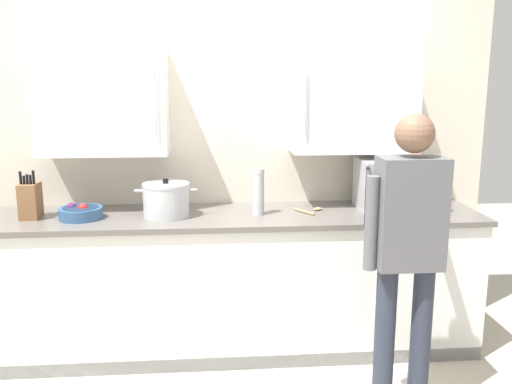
{
  "coord_description": "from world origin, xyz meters",
  "views": [
    {
      "loc": [
        -0.12,
        -2.57,
        1.78
      ],
      "look_at": [
        0.15,
        0.78,
        1.07
      ],
      "focal_mm": 38.28,
      "sensor_mm": 36.0,
      "label": 1
    }
  ],
  "objects_px": {
    "microwave_oven": "(392,185)",
    "wooden_spoon": "(312,210)",
    "knife_block": "(30,200)",
    "fruit_bowl": "(81,212)",
    "person_figure": "(408,239)",
    "stock_pot": "(166,200)",
    "thermos_flask": "(258,192)"
  },
  "relations": [
    {
      "from": "microwave_oven",
      "to": "wooden_spoon",
      "type": "xyz_separation_m",
      "value": [
        -0.53,
        -0.01,
        -0.16
      ]
    },
    {
      "from": "microwave_oven",
      "to": "wooden_spoon",
      "type": "relative_size",
      "value": 3.5
    },
    {
      "from": "knife_block",
      "to": "fruit_bowl",
      "type": "height_order",
      "value": "knife_block"
    },
    {
      "from": "knife_block",
      "to": "person_figure",
      "type": "height_order",
      "value": "person_figure"
    },
    {
      "from": "microwave_oven",
      "to": "wooden_spoon",
      "type": "distance_m",
      "value": 0.56
    },
    {
      "from": "stock_pot",
      "to": "wooden_spoon",
      "type": "relative_size",
      "value": 1.97
    },
    {
      "from": "stock_pot",
      "to": "knife_block",
      "type": "bearing_deg",
      "value": 178.26
    },
    {
      "from": "knife_block",
      "to": "fruit_bowl",
      "type": "xyz_separation_m",
      "value": [
        0.31,
        -0.04,
        -0.07
      ]
    },
    {
      "from": "stock_pot",
      "to": "thermos_flask",
      "type": "relative_size",
      "value": 1.3
    },
    {
      "from": "wooden_spoon",
      "to": "thermos_flask",
      "type": "height_order",
      "value": "thermos_flask"
    },
    {
      "from": "microwave_oven",
      "to": "knife_block",
      "type": "xyz_separation_m",
      "value": [
        -2.3,
        -0.05,
        -0.05
      ]
    },
    {
      "from": "thermos_flask",
      "to": "knife_block",
      "type": "bearing_deg",
      "value": 178.97
    },
    {
      "from": "knife_block",
      "to": "fruit_bowl",
      "type": "distance_m",
      "value": 0.32
    },
    {
      "from": "fruit_bowl",
      "to": "wooden_spoon",
      "type": "distance_m",
      "value": 1.46
    },
    {
      "from": "fruit_bowl",
      "to": "thermos_flask",
      "type": "relative_size",
      "value": 0.89
    },
    {
      "from": "wooden_spoon",
      "to": "person_figure",
      "type": "xyz_separation_m",
      "value": [
        0.36,
        -0.77,
        0.02
      ]
    },
    {
      "from": "knife_block",
      "to": "person_figure",
      "type": "relative_size",
      "value": 0.19
    },
    {
      "from": "thermos_flask",
      "to": "person_figure",
      "type": "height_order",
      "value": "person_figure"
    },
    {
      "from": "stock_pot",
      "to": "wooden_spoon",
      "type": "xyz_separation_m",
      "value": [
        0.94,
        0.06,
        -0.1
      ]
    },
    {
      "from": "fruit_bowl",
      "to": "wooden_spoon",
      "type": "relative_size",
      "value": 1.35
    },
    {
      "from": "person_figure",
      "to": "microwave_oven",
      "type": "bearing_deg",
      "value": 77.82
    },
    {
      "from": "knife_block",
      "to": "wooden_spoon",
      "type": "distance_m",
      "value": 1.77
    },
    {
      "from": "knife_block",
      "to": "thermos_flask",
      "type": "xyz_separation_m",
      "value": [
        1.41,
        -0.03,
        0.04
      ]
    },
    {
      "from": "fruit_bowl",
      "to": "thermos_flask",
      "type": "xyz_separation_m",
      "value": [
        1.1,
        0.01,
        0.11
      ]
    },
    {
      "from": "knife_block",
      "to": "wooden_spoon",
      "type": "xyz_separation_m",
      "value": [
        1.77,
        0.03,
        -0.1
      ]
    },
    {
      "from": "microwave_oven",
      "to": "stock_pot",
      "type": "bearing_deg",
      "value": -177.19
    },
    {
      "from": "knife_block",
      "to": "wooden_spoon",
      "type": "bearing_deg",
      "value": 1.07
    },
    {
      "from": "knife_block",
      "to": "thermos_flask",
      "type": "bearing_deg",
      "value": -1.03
    },
    {
      "from": "microwave_oven",
      "to": "thermos_flask",
      "type": "distance_m",
      "value": 0.89
    },
    {
      "from": "thermos_flask",
      "to": "person_figure",
      "type": "relative_size",
      "value": 0.19
    },
    {
      "from": "person_figure",
      "to": "stock_pot",
      "type": "bearing_deg",
      "value": 151.38
    },
    {
      "from": "stock_pot",
      "to": "fruit_bowl",
      "type": "bearing_deg",
      "value": -178.89
    }
  ]
}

